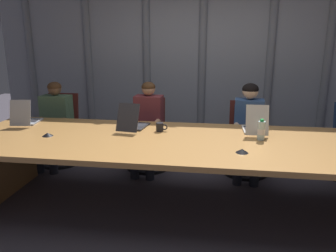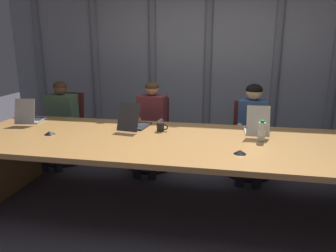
# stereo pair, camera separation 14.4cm
# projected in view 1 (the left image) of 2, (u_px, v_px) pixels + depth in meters

# --- Properties ---
(ground_plane) EXTENTS (13.19, 13.19, 0.00)m
(ground_plane) POSITION_uv_depth(u_px,v_px,m) (190.00, 209.00, 3.36)
(ground_plane) COLOR #47424C
(conference_table) EXTENTS (4.62, 1.37, 0.75)m
(conference_table) POSITION_uv_depth(u_px,v_px,m) (191.00, 153.00, 3.20)
(conference_table) COLOR #B77F42
(conference_table) RESTS_ON ground_plane
(curtain_backdrop) EXTENTS (6.60, 0.17, 2.95)m
(curtain_backdrop) POSITION_uv_depth(u_px,v_px,m) (203.00, 55.00, 5.01)
(curtain_backdrop) COLOR gray
(curtain_backdrop) RESTS_ON ground_plane
(laptop_left_end) EXTENTS (0.28, 0.42, 0.30)m
(laptop_left_end) POSITION_uv_depth(u_px,v_px,m) (26.00, 119.00, 3.77)
(laptop_left_end) COLOR #A8ADB7
(laptop_left_end) RESTS_ON conference_table
(laptop_left_mid) EXTENTS (0.29, 0.47, 0.30)m
(laptop_left_mid) POSITION_uv_depth(u_px,v_px,m) (133.00, 123.00, 3.56)
(laptop_left_mid) COLOR #2D2D33
(laptop_left_mid) RESTS_ON conference_table
(laptop_center) EXTENTS (0.24, 0.42, 0.32)m
(laptop_center) POSITION_uv_depth(u_px,v_px,m) (255.00, 127.00, 3.42)
(laptop_center) COLOR beige
(laptop_center) RESTS_ON conference_table
(office_chair_left_end) EXTENTS (0.60, 0.60, 0.96)m
(office_chair_left_end) POSITION_uv_depth(u_px,v_px,m) (61.00, 137.00, 4.62)
(office_chair_left_end) COLOR #511E19
(office_chair_left_end) RESTS_ON ground_plane
(office_chair_left_mid) EXTENTS (0.60, 0.60, 0.93)m
(office_chair_left_mid) POSITION_uv_depth(u_px,v_px,m) (148.00, 141.00, 4.44)
(office_chair_left_mid) COLOR #511E19
(office_chair_left_mid) RESTS_ON ground_plane
(office_chair_center) EXTENTS (0.60, 0.60, 0.92)m
(office_chair_center) POSITION_uv_depth(u_px,v_px,m) (246.00, 146.00, 4.26)
(office_chair_center) COLOR #511E19
(office_chair_center) RESTS_ON ground_plane
(person_left_end) EXTENTS (0.41, 0.55, 1.16)m
(person_left_end) POSITION_uv_depth(u_px,v_px,m) (54.00, 119.00, 4.39)
(person_left_end) COLOR #4C6B4C
(person_left_end) RESTS_ON ground_plane
(person_left_mid) EXTENTS (0.38, 0.56, 1.18)m
(person_left_mid) POSITION_uv_depth(u_px,v_px,m) (147.00, 122.00, 4.20)
(person_left_mid) COLOR brown
(person_left_mid) RESTS_ON ground_plane
(person_center) EXTENTS (0.39, 0.56, 1.19)m
(person_center) POSITION_uv_depth(u_px,v_px,m) (248.00, 125.00, 4.02)
(person_center) COLOR #335184
(person_center) RESTS_ON ground_plane
(water_bottle_primary) EXTENTS (0.07, 0.07, 0.21)m
(water_bottle_primary) POSITION_uv_depth(u_px,v_px,m) (261.00, 131.00, 3.16)
(water_bottle_primary) COLOR silver
(water_bottle_primary) RESTS_ON conference_table
(coffee_mug_near) EXTENTS (0.12, 0.08, 0.09)m
(coffee_mug_near) POSITION_uv_depth(u_px,v_px,m) (160.00, 127.00, 3.47)
(coffee_mug_near) COLOR black
(coffee_mug_near) RESTS_ON conference_table
(conference_mic_left_side) EXTENTS (0.11, 0.11, 0.03)m
(conference_mic_left_side) POSITION_uv_depth(u_px,v_px,m) (48.00, 134.00, 3.30)
(conference_mic_left_side) COLOR black
(conference_mic_left_side) RESTS_ON conference_table
(conference_mic_middle) EXTENTS (0.11, 0.11, 0.03)m
(conference_mic_middle) POSITION_uv_depth(u_px,v_px,m) (242.00, 151.00, 2.81)
(conference_mic_middle) COLOR black
(conference_mic_middle) RESTS_ON conference_table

